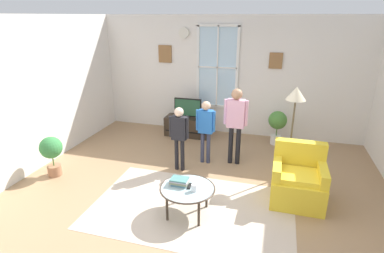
% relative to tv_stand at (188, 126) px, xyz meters
% --- Properties ---
extents(ground_plane, '(6.62, 6.88, 0.02)m').
position_rel_tv_stand_xyz_m(ground_plane, '(0.85, -2.68, -0.23)').
color(ground_plane, '#9E7A56').
extents(back_wall, '(6.02, 0.17, 2.69)m').
position_rel_tv_stand_xyz_m(back_wall, '(0.84, 0.52, 1.13)').
color(back_wall, silver).
rests_on(back_wall, ground_plane).
extents(side_wall_left, '(0.12, 6.28, 2.69)m').
position_rel_tv_stand_xyz_m(side_wall_left, '(-2.22, -2.68, 1.12)').
color(side_wall_left, silver).
rests_on(side_wall_left, ground_plane).
extents(area_rug, '(2.91, 1.83, 0.01)m').
position_rel_tv_stand_xyz_m(area_rug, '(0.89, -2.78, -0.22)').
color(area_rug, '#C6B29E').
rests_on(area_rug, ground_plane).
extents(tv_stand, '(1.04, 0.45, 0.45)m').
position_rel_tv_stand_xyz_m(tv_stand, '(0.00, 0.00, 0.00)').
color(tv_stand, '#2D2319').
rests_on(tv_stand, ground_plane).
extents(television, '(0.63, 0.08, 0.45)m').
position_rel_tv_stand_xyz_m(television, '(-0.00, -0.00, 0.46)').
color(television, '#4C4C4C').
rests_on(television, tv_stand).
extents(armchair, '(0.76, 0.74, 0.87)m').
position_rel_tv_stand_xyz_m(armchair, '(2.36, -2.13, 0.10)').
color(armchair, yellow).
rests_on(armchair, ground_plane).
extents(coffee_table, '(0.78, 0.78, 0.42)m').
position_rel_tv_stand_xyz_m(coffee_table, '(0.87, -2.92, 0.17)').
color(coffee_table, '#99B2B7').
rests_on(coffee_table, ground_plane).
extents(book_stack, '(0.26, 0.18, 0.10)m').
position_rel_tv_stand_xyz_m(book_stack, '(0.73, -2.87, 0.25)').
color(book_stack, teal).
rests_on(book_stack, coffee_table).
extents(cup, '(0.08, 0.08, 0.10)m').
position_rel_tv_stand_xyz_m(cup, '(0.98, -2.97, 0.25)').
color(cup, white).
rests_on(cup, coffee_table).
extents(remote_near_books, '(0.05, 0.14, 0.02)m').
position_rel_tv_stand_xyz_m(remote_near_books, '(0.89, -2.88, 0.21)').
color(remote_near_books, black).
rests_on(remote_near_books, coffee_table).
extents(person_pink_shirt, '(0.44, 0.20, 1.45)m').
position_rel_tv_stand_xyz_m(person_pink_shirt, '(1.26, -1.15, 0.69)').
color(person_pink_shirt, black).
rests_on(person_pink_shirt, ground_plane).
extents(person_blue_shirt, '(0.37, 0.17, 1.21)m').
position_rel_tv_stand_xyz_m(person_blue_shirt, '(0.73, -1.27, 0.54)').
color(person_blue_shirt, '#333851').
rests_on(person_blue_shirt, ground_plane).
extents(person_black_shirt, '(0.36, 0.16, 1.19)m').
position_rel_tv_stand_xyz_m(person_black_shirt, '(0.35, -1.69, 0.52)').
color(person_black_shirt, black).
rests_on(person_black_shirt, ground_plane).
extents(potted_plant_by_window, '(0.39, 0.39, 0.75)m').
position_rel_tv_stand_xyz_m(potted_plant_by_window, '(2.01, 0.03, 0.26)').
color(potted_plant_by_window, silver).
rests_on(potted_plant_by_window, ground_plane).
extents(potted_plant_corner, '(0.38, 0.38, 0.72)m').
position_rel_tv_stand_xyz_m(potted_plant_corner, '(-1.71, -2.49, 0.24)').
color(potted_plant_corner, '#9E6B4C').
rests_on(potted_plant_corner, ground_plane).
extents(floor_lamp, '(0.32, 0.32, 1.60)m').
position_rel_tv_stand_xyz_m(floor_lamp, '(2.24, -1.37, 1.11)').
color(floor_lamp, black).
rests_on(floor_lamp, ground_plane).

